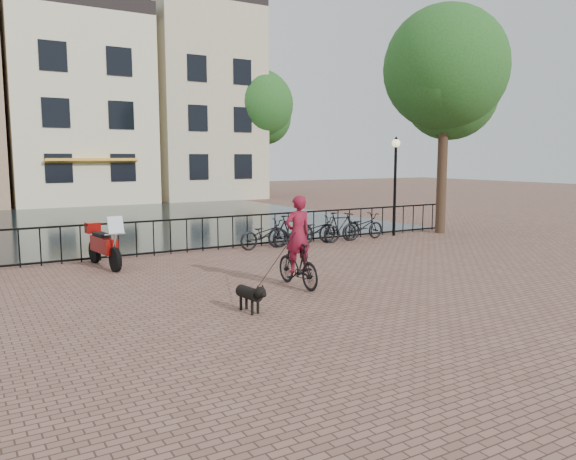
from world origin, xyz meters
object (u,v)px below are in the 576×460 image
cyclist (298,247)px  motorcycle (104,240)px  dog (249,297)px  lamp_post (395,169)px

cyclist → motorcycle: 5.40m
dog → motorcycle: motorcycle is taller
lamp_post → motorcycle: size_ratio=1.70×
cyclist → dog: bearing=35.4°
dog → motorcycle: (-1.28, 5.67, 0.43)m
motorcycle → cyclist: bearing=-61.8°
lamp_post → motorcycle: (-10.32, -0.63, -1.67)m
lamp_post → dog: 11.22m
cyclist → dog: size_ratio=2.73×
dog → motorcycle: 5.83m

